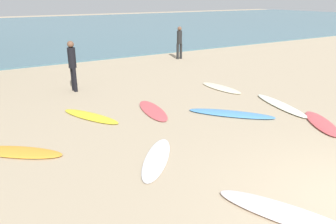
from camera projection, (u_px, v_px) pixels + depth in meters
The scene contains 12 objects.
ocean_water at pixel (21, 29), 33.58m from camera, with size 120.00×40.00×0.08m, color slate.
surfboard_1 at pixel (153, 110), 10.11m from camera, with size 0.59×2.04×0.06m, color #DC5359.
surfboard_2 at pixel (157, 158), 7.14m from camera, with size 0.50×2.04×0.06m, color white.
surfboard_3 at pixel (19, 152), 7.42m from camera, with size 0.56×2.08×0.07m, color gold.
surfboard_4 at pixel (221, 88), 12.55m from camera, with size 0.59×1.98×0.07m, color #F4EBC5.
surfboard_5 at pixel (289, 215), 5.30m from camera, with size 0.58×2.40×0.08m, color silver.
surfboard_6 at pixel (281, 105), 10.55m from camera, with size 0.48×2.51×0.09m, color white.
surfboard_7 at pixel (90, 116), 9.61m from camera, with size 0.50×2.13×0.07m, color yellow.
surfboard_8 at pixel (231, 114), 9.80m from camera, with size 0.56×2.55×0.08m, color #5098DE.
surfboard_9 at pixel (321, 123), 9.09m from camera, with size 0.57×1.92×0.08m, color #DD5155.
beachgoer_mid at pixel (72, 63), 11.92m from camera, with size 0.29×0.34×1.84m.
beachgoer_far at pixel (179, 41), 18.09m from camera, with size 0.34×0.31×1.76m.
Camera 1 is at (-5.35, -2.09, 3.38)m, focal length 35.17 mm.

